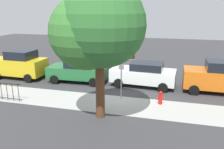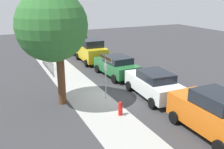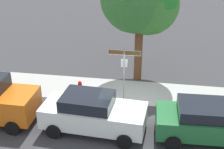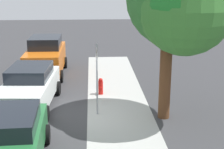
{
  "view_description": "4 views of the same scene",
  "coord_description": "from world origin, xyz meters",
  "px_view_note": "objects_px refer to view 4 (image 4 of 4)",
  "views": [
    {
      "loc": [
        -3.08,
        13.21,
        5.29
      ],
      "look_at": [
        0.07,
        1.25,
        1.74
      ],
      "focal_mm": 37.23,
      "sensor_mm": 36.0,
      "label": 1
    },
    {
      "loc": [
        -13.52,
        6.26,
        6.19
      ],
      "look_at": [
        -1.02,
        0.34,
        1.78
      ],
      "focal_mm": 40.8,
      "sensor_mm": 36.0,
      "label": 2
    },
    {
      "loc": [
        1.36,
        -13.4,
        8.13
      ],
      "look_at": [
        -0.93,
        0.77,
        1.21
      ],
      "focal_mm": 49.95,
      "sensor_mm": 36.0,
      "label": 3
    },
    {
      "loc": [
        12.38,
        0.22,
        5.37
      ],
      "look_at": [
        -0.71,
        1.01,
        1.5
      ],
      "focal_mm": 54.66,
      "sensor_mm": 36.0,
      "label": 4
    }
  ],
  "objects_px": {
    "shade_tree": "(181,2)",
    "car_white": "(30,87)",
    "car_green": "(7,142)",
    "car_orange": "(46,56)",
    "street_sign": "(97,64)",
    "fire_hydrant": "(101,86)"
  },
  "relations": [
    {
      "from": "car_green",
      "to": "fire_hydrant",
      "type": "distance_m",
      "value": 6.78
    },
    {
      "from": "street_sign",
      "to": "fire_hydrant",
      "type": "distance_m",
      "value": 2.88
    },
    {
      "from": "car_green",
      "to": "fire_hydrant",
      "type": "relative_size",
      "value": 5.64
    },
    {
      "from": "car_orange",
      "to": "fire_hydrant",
      "type": "bearing_deg",
      "value": 40.69
    },
    {
      "from": "street_sign",
      "to": "shade_tree",
      "type": "bearing_deg",
      "value": 78.87
    },
    {
      "from": "shade_tree",
      "to": "car_white",
      "type": "bearing_deg",
      "value": -105.2
    },
    {
      "from": "street_sign",
      "to": "shade_tree",
      "type": "xyz_separation_m",
      "value": [
        0.59,
        2.98,
        2.38
      ]
    },
    {
      "from": "shade_tree",
      "to": "car_white",
      "type": "relative_size",
      "value": 1.43
    },
    {
      "from": "shade_tree",
      "to": "car_white",
      "type": "xyz_separation_m",
      "value": [
        -1.57,
        -5.77,
        -3.56
      ]
    },
    {
      "from": "street_sign",
      "to": "car_orange",
      "type": "xyz_separation_m",
      "value": [
        -5.78,
        -2.72,
        -1.02
      ]
    },
    {
      "from": "car_orange",
      "to": "car_green",
      "type": "distance_m",
      "value": 9.6
    },
    {
      "from": "car_orange",
      "to": "car_white",
      "type": "bearing_deg",
      "value": -0.5
    },
    {
      "from": "shade_tree",
      "to": "street_sign",
      "type": "bearing_deg",
      "value": -101.13
    },
    {
      "from": "shade_tree",
      "to": "car_orange",
      "type": "height_order",
      "value": "shade_tree"
    },
    {
      "from": "car_orange",
      "to": "shade_tree",
      "type": "bearing_deg",
      "value": 42.19
    },
    {
      "from": "street_sign",
      "to": "shade_tree",
      "type": "height_order",
      "value": "shade_tree"
    },
    {
      "from": "shade_tree",
      "to": "car_green",
      "type": "bearing_deg",
      "value": -59.95
    },
    {
      "from": "fire_hydrant",
      "to": "car_white",
      "type": "bearing_deg",
      "value": -65.62
    },
    {
      "from": "car_orange",
      "to": "car_white",
      "type": "height_order",
      "value": "car_orange"
    },
    {
      "from": "street_sign",
      "to": "car_orange",
      "type": "relative_size",
      "value": 0.68
    },
    {
      "from": "shade_tree",
      "to": "car_green",
      "type": "relative_size",
      "value": 1.48
    },
    {
      "from": "street_sign",
      "to": "fire_hydrant",
      "type": "relative_size",
      "value": 3.68
    }
  ]
}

